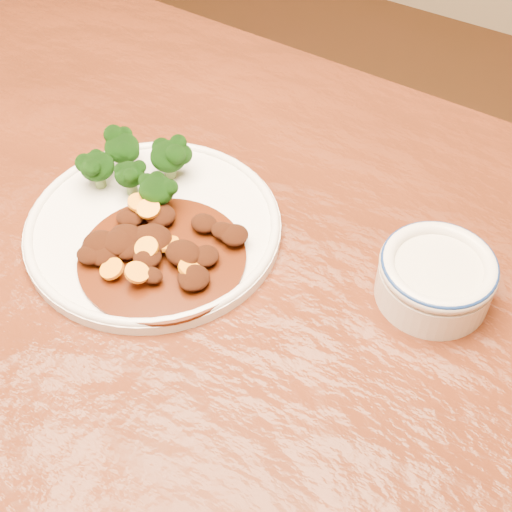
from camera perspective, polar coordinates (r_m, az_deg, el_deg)
The scene contains 6 objects.
ground at distance 1.48m, azimuth -4.55°, elevation -19.25°, with size 4.00×4.00×0.00m, color #4D2F13.
dining_table at distance 0.90m, azimuth -7.05°, elevation -2.64°, with size 1.52×0.94×0.75m.
dinner_plate at distance 0.86m, azimuth -8.22°, elevation 2.36°, with size 0.30×0.30×0.02m.
broccoli_florets at distance 0.89m, azimuth -9.57°, elevation 7.14°, with size 0.13×0.10×0.05m.
mince_stew at distance 0.81m, azimuth -8.30°, elevation 0.78°, with size 0.19×0.19×0.03m.
dip_bowl at distance 0.79m, azimuth 14.20°, elevation -1.59°, with size 0.13×0.13×0.06m.
Camera 1 is at (0.39, -0.43, 1.37)m, focal length 50.00 mm.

